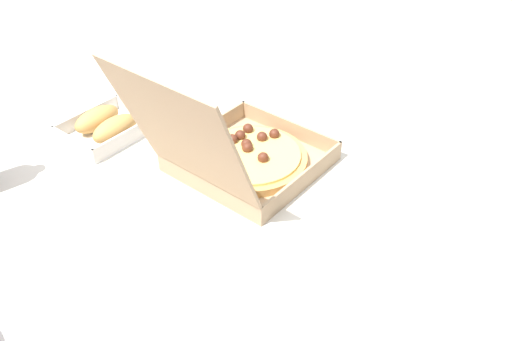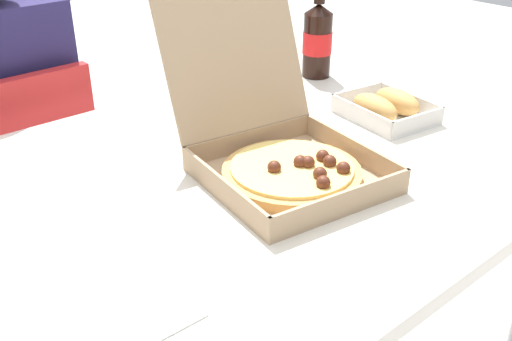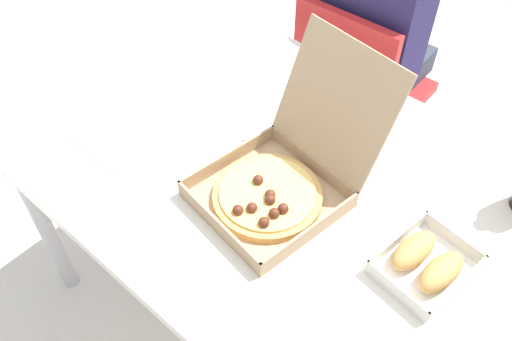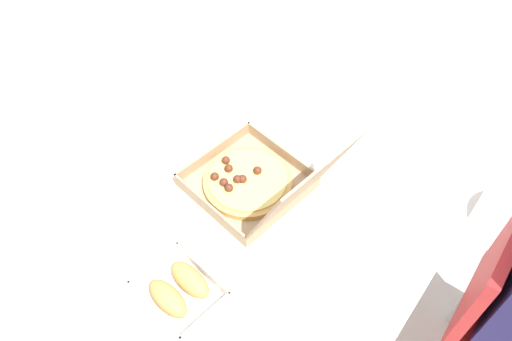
% 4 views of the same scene
% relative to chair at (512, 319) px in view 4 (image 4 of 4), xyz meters
% --- Properties ---
extents(ground_plane, '(10.00, 10.00, 0.00)m').
position_rel_chair_xyz_m(ground_plane, '(0.14, -0.67, -0.48)').
color(ground_plane, beige).
extents(dining_table, '(1.28, 0.87, 0.76)m').
position_rel_chair_xyz_m(dining_table, '(0.14, -0.67, 0.20)').
color(dining_table, silver).
rests_on(dining_table, ground_plane).
extents(chair, '(0.41, 0.41, 0.83)m').
position_rel_chair_xyz_m(chair, '(0.00, 0.00, 0.00)').
color(chair, red).
rests_on(chair, ground_plane).
extents(pizza_box_open, '(0.33, 0.42, 0.31)m').
position_rel_chair_xyz_m(pizza_box_open, '(0.25, -0.73, 0.32)').
color(pizza_box_open, tan).
rests_on(pizza_box_open, dining_table).
extents(bread_side_box, '(0.17, 0.21, 0.06)m').
position_rel_chair_xyz_m(bread_side_box, '(0.60, -0.69, 0.31)').
color(bread_side_box, white).
rests_on(bread_side_box, dining_table).
extents(paper_menu, '(0.21, 0.15, 0.00)m').
position_rel_chair_xyz_m(paper_menu, '(-0.18, -0.87, 0.28)').
color(paper_menu, white).
rests_on(paper_menu, dining_table).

